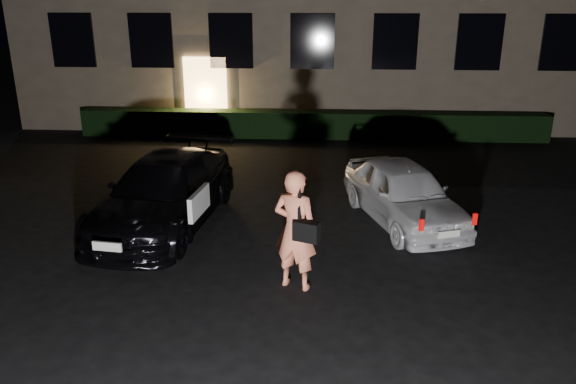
{
  "coord_description": "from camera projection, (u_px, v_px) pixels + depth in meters",
  "views": [
    {
      "loc": [
        0.37,
        -7.41,
        4.42
      ],
      "look_at": [
        -0.22,
        2.0,
        1.09
      ],
      "focal_mm": 35.0,
      "sensor_mm": 36.0,
      "label": 1
    }
  ],
  "objects": [
    {
      "name": "hatch",
      "position": [
        403.0,
        193.0,
        11.35
      ],
      "size": [
        2.56,
        3.93,
        1.25
      ],
      "rotation": [
        0.0,
        0.0,
        0.32
      ],
      "color": "white",
      "rests_on": "ground"
    },
    {
      "name": "man",
      "position": [
        296.0,
        230.0,
        8.67
      ],
      "size": [
        0.83,
        0.71,
        1.95
      ],
      "rotation": [
        0.0,
        0.0,
        2.78
      ],
      "color": "#FF8562",
      "rests_on": "ground"
    },
    {
      "name": "sedan",
      "position": [
        165.0,
        192.0,
        11.22
      ],
      "size": [
        2.45,
        4.89,
        1.36
      ],
      "rotation": [
        0.0,
        0.0,
        -0.12
      ],
      "color": "black",
      "rests_on": "ground"
    },
    {
      "name": "hedge",
      "position": [
        311.0,
        124.0,
        18.21
      ],
      "size": [
        15.0,
        0.7,
        0.85
      ],
      "primitive_type": "cube",
      "color": "black",
      "rests_on": "ground"
    },
    {
      "name": "ground",
      "position": [
        294.0,
        304.0,
        8.47
      ],
      "size": [
        80.0,
        80.0,
        0.0
      ],
      "primitive_type": "plane",
      "color": "black",
      "rests_on": "ground"
    }
  ]
}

